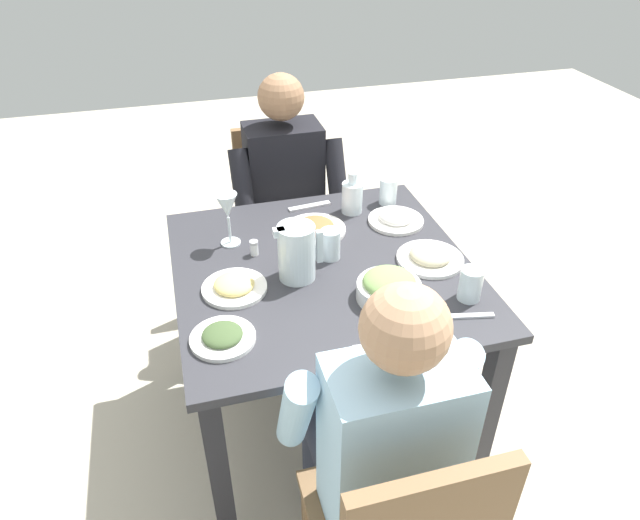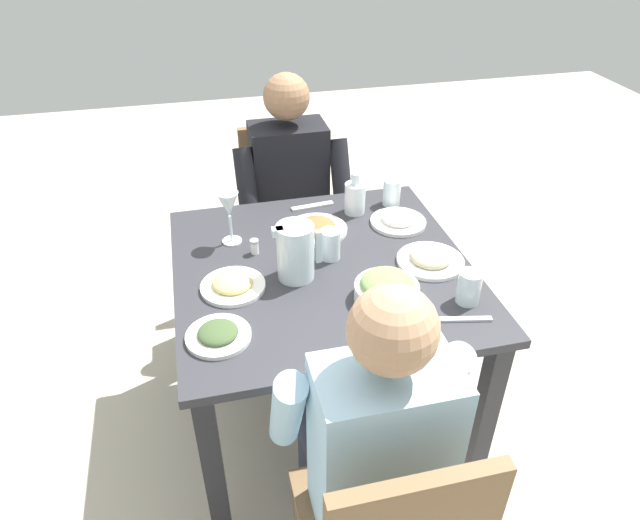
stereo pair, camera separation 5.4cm
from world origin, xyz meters
name	(u,v)px [view 1 (the left image)]	position (x,y,z in m)	size (l,w,h in m)	color
ground_plane	(323,417)	(0.00, 0.00, 0.00)	(8.00, 8.00, 0.00)	#B7AD99
dining_table	(323,294)	(0.00, 0.00, 0.64)	(0.98, 0.98, 0.75)	#2D2D33
chair_far	(281,211)	(0.02, 0.83, 0.51)	(0.40, 0.40, 0.89)	brown
diner_near	(377,434)	(-0.03, -0.63, 0.65)	(0.48, 0.53, 1.19)	#9EC6E0
diner_far	(289,204)	(0.02, 0.63, 0.65)	(0.48, 0.53, 1.19)	black
water_pitcher	(297,252)	(-0.10, -0.03, 0.85)	(0.16, 0.12, 0.19)	silver
salad_bowl	(389,287)	(0.15, -0.22, 0.79)	(0.20, 0.20, 0.09)	white
plate_fries	(234,286)	(-0.30, -0.05, 0.77)	(0.21, 0.21, 0.05)	white
plate_yoghurt	(396,218)	(0.34, 0.21, 0.77)	(0.21, 0.21, 0.05)	white
plate_rice_curry	(315,228)	(0.03, 0.23, 0.77)	(0.22, 0.22, 0.04)	white
plate_beans	(430,256)	(0.36, -0.06, 0.77)	(0.23, 0.23, 0.05)	white
plate_dolmas	(223,336)	(-0.37, -0.27, 0.76)	(0.19, 0.19, 0.04)	white
water_glass_by_pitcher	(388,191)	(0.36, 0.36, 0.80)	(0.07, 0.07, 0.11)	silver
water_glass_far_left	(471,284)	(0.39, -0.28, 0.80)	(0.07, 0.07, 0.11)	silver
water_glass_far_right	(330,244)	(0.04, 0.05, 0.80)	(0.07, 0.07, 0.11)	silver
wine_glass	(227,208)	(-0.28, 0.23, 0.89)	(0.08, 0.08, 0.20)	silver
oil_carafe	(352,199)	(0.21, 0.33, 0.81)	(0.08, 0.08, 0.16)	silver
salt_shaker	(254,248)	(-0.21, 0.13, 0.78)	(0.03, 0.03, 0.05)	white
fork_near	(309,206)	(0.06, 0.41, 0.75)	(0.17, 0.03, 0.01)	silver
knife_near	(463,316)	(0.33, -0.36, 0.75)	(0.18, 0.02, 0.01)	silver
fork_far	(383,346)	(0.06, -0.42, 0.75)	(0.17, 0.03, 0.01)	silver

